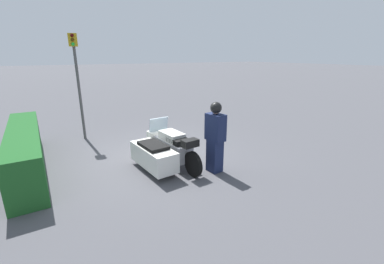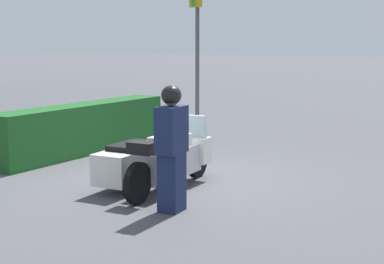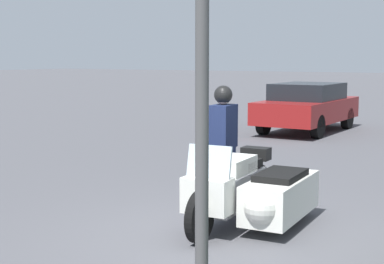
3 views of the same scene
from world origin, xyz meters
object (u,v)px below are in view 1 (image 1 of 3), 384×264
Objects in this scene: police_motorcycle at (161,149)px; hedge_bush_curbside at (26,149)px; traffic_light_near at (77,72)px; officer_rider at (215,136)px.

police_motorcycle reaches higher than hedge_bush_curbside.
police_motorcycle is at bearing 34.33° from traffic_light_near.
hedge_bush_curbside is 1.35× the size of traffic_light_near.
officer_rider reaches higher than police_motorcycle.
traffic_light_near is (1.84, -1.71, 1.78)m from hedge_bush_curbside.
police_motorcycle is 0.54× the size of hedge_bush_curbside.
officer_rider is at bearing -123.46° from hedge_bush_curbside.
traffic_light_near is (4.52, 2.35, 1.36)m from officer_rider.
police_motorcycle is 3.47m from hedge_bush_curbside.
hedge_bush_curbside is 3.07m from traffic_light_near.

